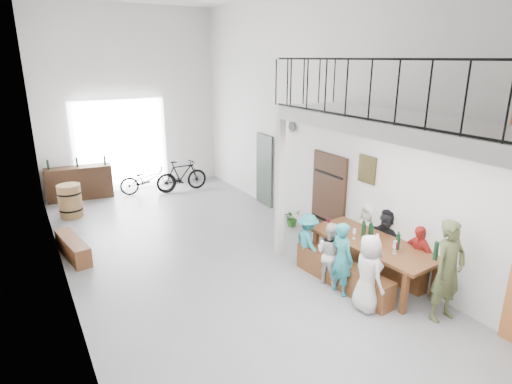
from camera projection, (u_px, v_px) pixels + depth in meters
floor at (214, 260)px, 8.85m from camera, size 12.00×12.00×0.00m
room_walls at (208, 83)px, 7.78m from camera, size 12.00×12.00×12.00m
gateway_portal at (121, 146)px, 13.15m from camera, size 2.80×0.08×2.80m
right_wall_decor at (383, 183)px, 8.05m from camera, size 0.07×8.28×5.07m
balcony at (418, 131)px, 6.30m from camera, size 1.52×5.62×4.00m
tasting_table at (372, 245)px, 7.84m from camera, size 1.22×2.52×0.79m
bench_inner at (342, 274)px, 7.76m from camera, size 0.52×2.15×0.49m
bench_wall at (381, 263)px, 8.23m from camera, size 0.36×1.94×0.44m
tableware at (371, 234)px, 7.78m from camera, size 0.50×1.58×0.35m
side_bench at (73, 248)px, 8.92m from camera, size 0.55×1.49×0.41m
oak_barrel at (70, 201)px, 11.11m from camera, size 0.59×0.59×0.87m
serving_counter at (80, 183)px, 12.55m from camera, size 1.87×0.68×0.96m
counter_bottles at (77, 162)px, 12.35m from camera, size 1.57×0.26×0.28m
guest_left_a at (368, 273)px, 6.92m from camera, size 0.52×0.70×1.32m
guest_left_b at (342, 258)px, 7.42m from camera, size 0.33×0.49×1.33m
guest_left_c at (330, 253)px, 7.79m from camera, size 0.57×0.66×1.18m
guest_left_d at (308, 241)px, 8.35m from camera, size 0.51×0.78×1.13m
guest_right_a at (417, 257)px, 7.61m from camera, size 0.35×0.72×1.20m
guest_right_b at (386, 239)px, 8.29m from camera, size 0.39×1.18×1.27m
guest_right_c at (367, 232)px, 8.75m from camera, size 0.38×0.58×1.18m
host_standing at (448, 271)px, 6.63m from camera, size 0.62×0.41×1.67m
potted_plant at (292, 218)px, 10.54m from camera, size 0.42×0.37×0.44m
bicycle_near at (147, 180)px, 13.05m from camera, size 1.71×0.84×0.86m
bicycle_far at (182, 176)px, 13.28m from camera, size 1.62×0.47×0.97m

